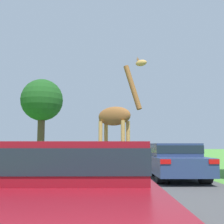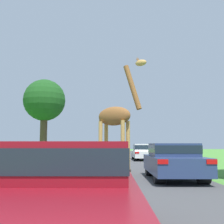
{
  "view_description": "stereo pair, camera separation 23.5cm",
  "coord_description": "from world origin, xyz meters",
  "px_view_note": "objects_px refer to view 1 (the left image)",
  "views": [
    {
      "loc": [
        -0.09,
        0.39,
        1.28
      ],
      "look_at": [
        0.05,
        13.93,
        2.85
      ],
      "focal_mm": 45.0,
      "sensor_mm": 36.0,
      "label": 1
    },
    {
      "loc": [
        0.14,
        0.39,
        1.28
      ],
      "look_at": [
        0.05,
        13.93,
        2.85
      ],
      "focal_mm": 45.0,
      "sensor_mm": 36.0,
      "label": 2
    }
  ],
  "objects_px": {
    "car_verge_right": "(81,153)",
    "tree_centre_back": "(42,101)",
    "car_lead_maroon": "(67,192)",
    "car_queue_right": "(82,150)",
    "car_rear_follower": "(31,161)",
    "giraffe_near_road": "(116,120)",
    "car_queue_left": "(141,151)",
    "car_far_ahead": "(175,160)"
  },
  "relations": [
    {
      "from": "car_verge_right",
      "to": "tree_centre_back",
      "type": "height_order",
      "value": "tree_centre_back"
    },
    {
      "from": "giraffe_near_road",
      "to": "tree_centre_back",
      "type": "height_order",
      "value": "tree_centre_back"
    },
    {
      "from": "car_verge_right",
      "to": "car_rear_follower",
      "type": "bearing_deg",
      "value": -95.65
    },
    {
      "from": "car_queue_left",
      "to": "car_rear_follower",
      "type": "height_order",
      "value": "car_queue_left"
    },
    {
      "from": "giraffe_near_road",
      "to": "car_far_ahead",
      "type": "bearing_deg",
      "value": 67.08
    },
    {
      "from": "car_far_ahead",
      "to": "giraffe_near_road",
      "type": "bearing_deg",
      "value": 125.88
    },
    {
      "from": "car_verge_right",
      "to": "tree_centre_back",
      "type": "xyz_separation_m",
      "value": [
        -4.11,
        5.83,
        4.44
      ]
    },
    {
      "from": "car_lead_maroon",
      "to": "car_rear_follower",
      "type": "distance_m",
      "value": 7.1
    },
    {
      "from": "car_queue_left",
      "to": "tree_centre_back",
      "type": "distance_m",
      "value": 9.88
    },
    {
      "from": "car_queue_left",
      "to": "car_far_ahead",
      "type": "xyz_separation_m",
      "value": [
        -0.26,
        -13.07,
        0.0
      ]
    },
    {
      "from": "car_far_ahead",
      "to": "tree_centre_back",
      "type": "relative_size",
      "value": 0.56
    },
    {
      "from": "car_queue_left",
      "to": "car_far_ahead",
      "type": "height_order",
      "value": "car_queue_left"
    },
    {
      "from": "car_verge_right",
      "to": "tree_centre_back",
      "type": "distance_m",
      "value": 8.4
    },
    {
      "from": "car_lead_maroon",
      "to": "car_far_ahead",
      "type": "height_order",
      "value": "car_far_ahead"
    },
    {
      "from": "giraffe_near_road",
      "to": "car_queue_left",
      "type": "bearing_deg",
      "value": -161.82
    },
    {
      "from": "car_queue_right",
      "to": "car_rear_follower",
      "type": "bearing_deg",
      "value": -90.23
    },
    {
      "from": "car_queue_left",
      "to": "car_verge_right",
      "type": "distance_m",
      "value": 6.51
    },
    {
      "from": "tree_centre_back",
      "to": "car_far_ahead",
      "type": "bearing_deg",
      "value": -59.38
    },
    {
      "from": "car_queue_left",
      "to": "car_rear_follower",
      "type": "relative_size",
      "value": 1.1
    },
    {
      "from": "car_queue_left",
      "to": "car_verge_right",
      "type": "xyz_separation_m",
      "value": [
        -4.62,
        -4.58,
        0.01
      ]
    },
    {
      "from": "car_queue_left",
      "to": "car_far_ahead",
      "type": "distance_m",
      "value": 13.07
    },
    {
      "from": "car_lead_maroon",
      "to": "car_verge_right",
      "type": "xyz_separation_m",
      "value": [
        -1.41,
        15.59,
        0.0
      ]
    },
    {
      "from": "car_queue_left",
      "to": "car_far_ahead",
      "type": "relative_size",
      "value": 1.12
    },
    {
      "from": "car_queue_left",
      "to": "tree_centre_back",
      "type": "height_order",
      "value": "tree_centre_back"
    },
    {
      "from": "car_lead_maroon",
      "to": "car_verge_right",
      "type": "height_order",
      "value": "car_verge_right"
    },
    {
      "from": "giraffe_near_road",
      "to": "car_verge_right",
      "type": "height_order",
      "value": "giraffe_near_road"
    },
    {
      "from": "car_queue_left",
      "to": "car_verge_right",
      "type": "bearing_deg",
      "value": -135.25
    },
    {
      "from": "car_lead_maroon",
      "to": "car_far_ahead",
      "type": "bearing_deg",
      "value": 67.44
    },
    {
      "from": "car_queue_right",
      "to": "car_queue_left",
      "type": "distance_m",
      "value": 7.31
    },
    {
      "from": "giraffe_near_road",
      "to": "car_queue_left",
      "type": "distance_m",
      "value": 10.59
    },
    {
      "from": "car_queue_right",
      "to": "tree_centre_back",
      "type": "height_order",
      "value": "tree_centre_back"
    },
    {
      "from": "car_queue_right",
      "to": "car_rear_follower",
      "type": "relative_size",
      "value": 0.97
    },
    {
      "from": "car_lead_maroon",
      "to": "car_queue_left",
      "type": "height_order",
      "value": "car_queue_left"
    },
    {
      "from": "giraffe_near_road",
      "to": "car_far_ahead",
      "type": "xyz_separation_m",
      "value": [
        2.1,
        -2.9,
        -1.75
      ]
    },
    {
      "from": "car_lead_maroon",
      "to": "car_queue_left",
      "type": "relative_size",
      "value": 0.99
    },
    {
      "from": "car_queue_left",
      "to": "car_far_ahead",
      "type": "bearing_deg",
      "value": -91.12
    },
    {
      "from": "car_far_ahead",
      "to": "tree_centre_back",
      "type": "bearing_deg",
      "value": 120.62
    },
    {
      "from": "car_rear_follower",
      "to": "car_queue_right",
      "type": "bearing_deg",
      "value": 89.77
    },
    {
      "from": "car_queue_left",
      "to": "car_lead_maroon",
      "type": "bearing_deg",
      "value": -99.03
    },
    {
      "from": "car_verge_right",
      "to": "car_queue_left",
      "type": "bearing_deg",
      "value": 44.75
    },
    {
      "from": "car_queue_right",
      "to": "car_verge_right",
      "type": "height_order",
      "value": "car_queue_right"
    },
    {
      "from": "car_lead_maroon",
      "to": "car_queue_right",
      "type": "distance_m",
      "value": 25.17
    }
  ]
}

